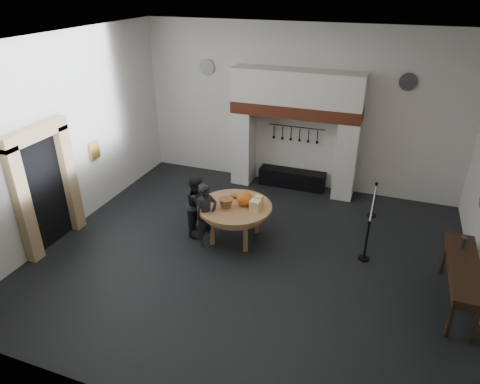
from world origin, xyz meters
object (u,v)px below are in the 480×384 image
(visitor_near, at_px, (206,215))
(work_table, at_px, (235,207))
(visitor_far, at_px, (198,205))
(barrier_post_far, at_px, (374,200))
(iron_range, at_px, (292,178))
(side_table, at_px, (464,266))
(barrier_post_near, at_px, (366,242))

(visitor_near, bearing_deg, work_table, -15.18)
(visitor_far, xyz_separation_m, barrier_post_far, (3.85, 2.23, -0.29))
(barrier_post_far, bearing_deg, visitor_near, -142.73)
(visitor_far, relative_size, barrier_post_far, 1.65)
(iron_range, distance_m, work_table, 3.27)
(iron_range, xyz_separation_m, visitor_far, (-1.50, -3.21, 0.49))
(visitor_near, distance_m, visitor_far, 0.57)
(work_table, height_order, visitor_far, visitor_far)
(work_table, xyz_separation_m, visitor_near, (-0.51, -0.44, -0.09))
(side_table, distance_m, barrier_post_near, 2.00)
(work_table, height_order, side_table, side_table)
(barrier_post_far, bearing_deg, barrier_post_near, -90.00)
(iron_range, relative_size, visitor_near, 1.26)
(iron_range, height_order, work_table, work_table)
(iron_range, bearing_deg, visitor_far, -115.00)
(iron_range, bearing_deg, visitor_near, -106.89)
(visitor_near, xyz_separation_m, visitor_far, (-0.40, 0.40, -0.01))
(side_table, relative_size, barrier_post_far, 2.44)
(visitor_near, bearing_deg, iron_range, 17.23)
(iron_range, bearing_deg, side_table, -43.25)
(visitor_far, bearing_deg, work_table, -96.25)
(work_table, distance_m, barrier_post_far, 3.69)
(visitor_far, xyz_separation_m, barrier_post_near, (3.85, 0.23, -0.29))
(barrier_post_far, bearing_deg, iron_range, 157.43)
(visitor_near, relative_size, barrier_post_far, 1.68)
(work_table, relative_size, side_table, 0.77)
(visitor_far, height_order, side_table, visitor_far)
(visitor_near, relative_size, side_table, 0.69)
(visitor_near, height_order, visitor_far, visitor_near)
(visitor_near, distance_m, barrier_post_far, 4.35)
(work_table, bearing_deg, barrier_post_near, 3.64)
(iron_range, xyz_separation_m, work_table, (-0.58, -3.17, 0.59))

